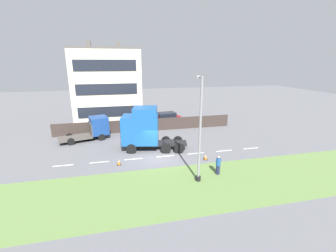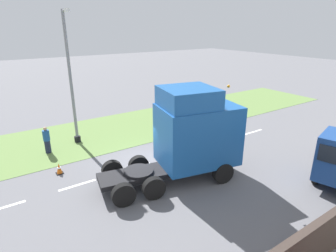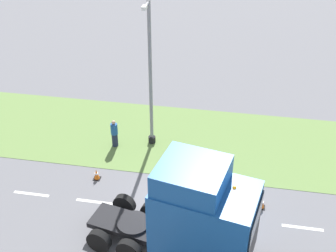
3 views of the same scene
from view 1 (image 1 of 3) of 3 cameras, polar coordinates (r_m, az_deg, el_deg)
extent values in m
plane|color=slate|center=(22.65, -2.40, -7.82)|extent=(120.00, 120.00, 0.00)
cube|color=#607F42|center=(17.43, 1.34, -15.56)|extent=(7.00, 44.00, 0.01)
cube|color=white|center=(26.36, 20.29, -5.34)|extent=(0.16, 1.80, 0.00)
cube|color=white|center=(24.81, 14.04, -6.12)|extent=(0.16, 1.80, 0.00)
cube|color=white|center=(23.60, 7.02, -6.91)|extent=(0.16, 1.80, 0.00)
cube|color=white|center=(22.77, -0.65, -7.66)|extent=(0.16, 1.80, 0.00)
cube|color=white|center=(22.38, -8.77, -8.30)|extent=(0.16, 1.80, 0.00)
cube|color=white|center=(22.44, -17.04, -8.78)|extent=(0.16, 1.80, 0.00)
cube|color=white|center=(22.95, -25.11, -9.08)|extent=(0.16, 1.80, 0.00)
cube|color=#382D28|center=(30.77, -5.48, 0.23)|extent=(0.25, 24.00, 1.66)
cube|color=beige|center=(37.48, -15.02, 9.74)|extent=(8.46, 9.94, 10.86)
cube|color=#1E232D|center=(33.76, -14.83, 3.52)|extent=(0.08, 8.45, 1.52)
cube|color=#1E232D|center=(33.24, -15.23, 9.01)|extent=(0.08, 8.45, 1.52)
cube|color=#1E232D|center=(33.04, -15.65, 14.62)|extent=(0.08, 8.45, 1.52)
cube|color=#56514C|center=(37.35, -15.66, 18.27)|extent=(8.46, 9.94, 0.30)
cube|color=#56514C|center=(38.40, -19.59, 18.93)|extent=(0.70, 0.70, 1.10)
cube|color=#56514C|center=(38.22, -12.54, 19.46)|extent=(0.70, 0.70, 1.10)
cube|color=black|center=(24.35, -3.32, -4.40)|extent=(2.73, 6.95, 0.24)
cube|color=#195199|center=(23.96, -7.05, -0.85)|extent=(3.21, 4.18, 2.92)
cube|color=black|center=(24.43, -11.44, -2.31)|extent=(2.10, 0.49, 1.64)
cube|color=black|center=(24.06, -11.61, 0.60)|extent=(2.22, 0.52, 0.94)
cube|color=#195199|center=(23.44, -5.84, 3.64)|extent=(2.83, 2.87, 0.90)
sphere|color=orange|center=(24.20, -9.74, 5.14)|extent=(0.14, 0.14, 0.14)
cylinder|color=black|center=(24.28, 0.29, -3.98)|extent=(1.63, 1.63, 0.12)
cylinder|color=black|center=(23.55, -9.25, -5.70)|extent=(0.52, 1.08, 1.04)
cylinder|color=black|center=(25.69, -8.56, -3.81)|extent=(0.52, 1.08, 1.04)
cylinder|color=black|center=(23.31, -0.48, -5.71)|extent=(0.52, 1.08, 1.04)
cylinder|color=black|center=(25.47, -0.54, -3.80)|extent=(0.52, 1.08, 1.04)
cylinder|color=black|center=(23.36, 2.88, -5.68)|extent=(0.52, 1.08, 1.04)
cylinder|color=black|center=(25.52, 2.53, -3.77)|extent=(0.52, 1.08, 1.04)
cube|color=navy|center=(28.84, -17.12, 0.19)|extent=(2.62, 2.49, 2.13)
cube|color=black|center=(28.92, -15.21, 1.25)|extent=(1.86, 0.54, 0.77)
cube|color=#4C4742|center=(28.81, -22.48, -2.75)|extent=(3.07, 4.14, 0.18)
cube|color=#4C4742|center=(28.76, -19.10, -0.69)|extent=(2.13, 0.66, 1.49)
cylinder|color=black|center=(30.13, -17.30, -1.63)|extent=(0.44, 0.83, 0.80)
cylinder|color=black|center=(28.24, -16.51, -2.73)|extent=(0.44, 0.83, 0.80)
cylinder|color=black|center=(29.77, -23.76, -2.50)|extent=(0.44, 0.83, 0.80)
cylinder|color=black|center=(27.85, -23.40, -3.68)|extent=(0.44, 0.83, 0.80)
cube|color=maroon|center=(33.01, -0.55, 1.33)|extent=(2.55, 4.84, 1.06)
cube|color=black|center=(32.84, -0.37, 2.84)|extent=(1.97, 2.75, 0.71)
cylinder|color=black|center=(31.83, -2.50, -0.13)|extent=(0.29, 0.66, 0.64)
cylinder|color=black|center=(33.48, -3.49, 0.66)|extent=(0.29, 0.66, 0.64)
cylinder|color=black|center=(32.88, 2.45, 0.39)|extent=(0.29, 0.66, 0.64)
cylinder|color=black|center=(34.47, 1.25, 1.13)|extent=(0.29, 0.66, 0.64)
cylinder|color=black|center=(18.49, 7.67, -13.05)|extent=(0.40, 0.40, 0.40)
cylinder|color=gray|center=(16.96, 8.15, -1.48)|extent=(0.18, 0.18, 8.17)
cylinder|color=gray|center=(16.66, 8.13, 12.17)|extent=(0.90, 0.13, 0.13)
cube|color=silver|center=(17.08, 7.59, 12.28)|extent=(0.44, 0.20, 0.16)
cylinder|color=#1E233D|center=(19.66, 12.54, -10.79)|extent=(0.34, 0.34, 0.80)
cylinder|color=#1E4C8C|center=(19.35, 12.67, -8.88)|extent=(0.39, 0.39, 0.64)
sphere|color=tan|center=(19.17, 12.75, -7.72)|extent=(0.22, 0.22, 0.22)
cube|color=black|center=(21.45, -12.34, -9.57)|extent=(0.36, 0.36, 0.03)
cone|color=orange|center=(21.32, -12.39, -8.87)|extent=(0.28, 0.28, 0.55)
cylinder|color=white|center=(21.31, -12.39, -8.80)|extent=(0.17, 0.17, 0.07)
cube|color=black|center=(22.32, 9.47, -8.36)|extent=(0.36, 0.36, 0.03)
cone|color=orange|center=(22.21, 9.51, -7.68)|extent=(0.28, 0.28, 0.55)
cylinder|color=white|center=(22.19, 9.51, -7.61)|extent=(0.17, 0.17, 0.07)
camera|label=2|loc=(34.36, 5.28, 12.81)|focal=30.00mm
camera|label=3|loc=(34.84, -11.08, 23.36)|focal=45.00mm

